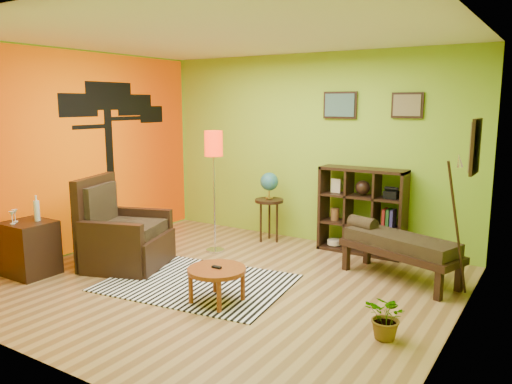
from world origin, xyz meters
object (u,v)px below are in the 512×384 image
Objects in this scene: floor_lamp at (214,155)px; globe_table at (269,189)px; coffee_table at (217,273)px; potted_plant at (388,322)px; cube_shelf at (363,211)px; bench at (397,244)px; armchair at (122,239)px; side_cabinet at (30,248)px.

globe_table is (0.37, 0.87, -0.58)m from floor_lamp.
coffee_table is 1.47× the size of potted_plant.
floor_lamp reaches higher than coffee_table.
coffee_table is 1.80m from potted_plant.
floor_lamp reaches higher than cube_shelf.
bench is at bearing 5.67° from floor_lamp.
globe_table reaches higher than coffee_table.
coffee_table is at bearing -10.55° from armchair.
potted_plant is (2.54, -2.21, -0.64)m from globe_table.
globe_table is 3.42m from potted_plant.
armchair reaches higher than bench.
globe_table is at bearing 59.17° from side_cabinet.
side_cabinet is 3.36m from globe_table.
floor_lamp is 2.21m from cube_shelf.
armchair is 3.44m from bench.
coffee_table is 0.36× the size of floor_lamp.
cube_shelf is at bearing 75.40° from coffee_table.
side_cabinet is at bearing -149.88° from bench.
armchair reaches higher than globe_table.
cube_shelf reaches higher than coffee_table.
floor_lamp reaches higher than bench.
side_cabinet is at bearing -135.75° from cube_shelf.
armchair is 0.70× the size of floor_lamp.
bench is at bearing 23.83° from armchair.
potted_plant is at bearing -41.04° from globe_table.
globe_table is 2.26m from bench.
side_cabinet is at bearing -171.33° from potted_plant.
coffee_table is 2.51m from globe_table.
cube_shelf is (0.66, 2.52, 0.27)m from coffee_table.
potted_plant is (4.24, 0.65, -0.17)m from side_cabinet.
floor_lamp is 2.70m from bench.
armchair is 0.78× the size of bench.
floor_lamp is (1.33, 1.98, 1.05)m from side_cabinet.
coffee_table is 2.62m from cube_shelf.
globe_table is at bearing -172.77° from cube_shelf.
floor_lamp is at bearing 155.35° from potted_plant.
globe_table is 0.88× the size of cube_shelf.
globe_table is at bearing 107.81° from coffee_table.
armchair is 2.30m from globe_table.
cube_shelf reaches higher than side_cabinet.
cube_shelf is (1.41, 0.18, -0.20)m from globe_table.
potted_plant is at bearing -24.65° from floor_lamp.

